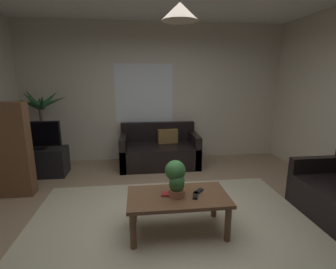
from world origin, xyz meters
The scene contains 15 objects.
floor centered at (0.00, 0.00, -0.01)m, with size 5.33×5.12×0.02m, color #9E8466.
rug centered at (0.00, -0.20, 0.00)m, with size 3.47×2.82×0.01m, color beige.
wall_back centered at (0.00, 2.59, 1.40)m, with size 5.45×0.06×2.80m, color beige.
window_pane centered at (-0.23, 2.56, 1.40)m, with size 1.18×0.01×1.19m, color white.
couch_under_window centered at (0.04, 2.09, 0.28)m, with size 1.51×0.82×0.82m.
coffee_table centered at (0.06, -0.14, 0.38)m, with size 1.13×0.62×0.45m.
book_on_table_0 centered at (-0.06, -0.11, 0.46)m, with size 0.13×0.09×0.02m, color #B22D2D.
remote_on_table_0 centered at (0.25, -0.18, 0.46)m, with size 0.05×0.16×0.02m, color black.
remote_on_table_1 centered at (0.30, -0.10, 0.46)m, with size 0.05×0.16×0.02m, color black.
potted_plant_on_table centered at (0.04, -0.15, 0.66)m, with size 0.23×0.24×0.41m.
tv_stand centered at (-2.12, 1.81, 0.25)m, with size 0.90×0.44×0.50m, color black.
tv centered at (-2.12, 1.79, 0.75)m, with size 0.79×0.16×0.50m.
potted_palm_corner centered at (-2.17, 2.24, 0.74)m, with size 0.88×0.80×1.54m.
bookshelf_corner centered at (-2.30, 1.05, 0.71)m, with size 0.70×0.31×1.40m.
pendant_lamp centered at (0.06, -0.14, 2.35)m, with size 0.36×0.36×0.53m.
Camera 1 is at (-0.36, -2.71, 1.76)m, focal length 26.98 mm.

